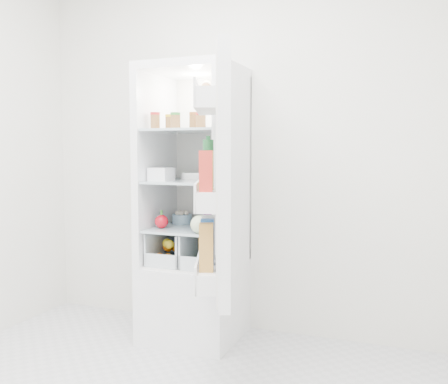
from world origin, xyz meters
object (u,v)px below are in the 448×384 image
at_px(red_cabbage, 218,213).
at_px(fridge_door, 219,181).
at_px(mushroom_bowl, 182,219).
at_px(refrigerator, 197,238).

distance_m(red_cabbage, fridge_door, 0.70).
bearing_deg(mushroom_bowl, red_cabbage, -14.11).
bearing_deg(mushroom_bowl, refrigerator, -23.44).
height_order(refrigerator, red_cabbage, refrigerator).
bearing_deg(red_cabbage, refrigerator, 175.16).
bearing_deg(red_cabbage, fridge_door, -67.17).
height_order(mushroom_bowl, fridge_door, fridge_door).
xyz_separation_m(red_cabbage, mushroom_bowl, (-0.30, 0.07, -0.06)).
relative_size(mushroom_bowl, fridge_door, 0.11).
bearing_deg(mushroom_bowl, fridge_door, -50.93).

